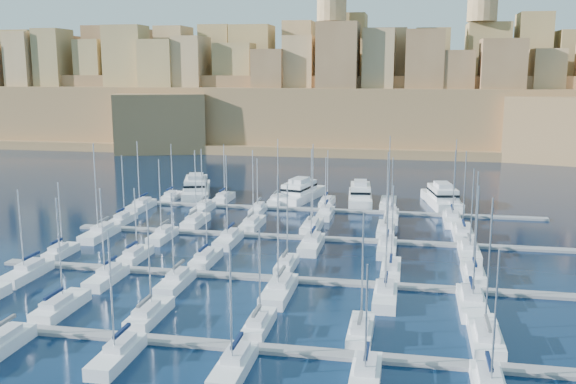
% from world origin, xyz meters
% --- Properties ---
extents(ground, '(600.00, 600.00, 0.00)m').
position_xyz_m(ground, '(0.00, 0.00, 0.00)').
color(ground, black).
rests_on(ground, ground).
extents(pontoon_near, '(84.00, 2.00, 0.40)m').
position_xyz_m(pontoon_near, '(0.00, -34.00, 0.20)').
color(pontoon_near, slate).
rests_on(pontoon_near, ground).
extents(pontoon_mid_near, '(84.00, 2.00, 0.40)m').
position_xyz_m(pontoon_mid_near, '(0.00, -12.00, 0.20)').
color(pontoon_mid_near, slate).
rests_on(pontoon_mid_near, ground).
extents(pontoon_mid_far, '(84.00, 2.00, 0.40)m').
position_xyz_m(pontoon_mid_far, '(0.00, 10.00, 0.20)').
color(pontoon_mid_far, slate).
rests_on(pontoon_mid_far, ground).
extents(pontoon_far, '(84.00, 2.00, 0.40)m').
position_xyz_m(pontoon_far, '(0.00, 32.00, 0.20)').
color(pontoon_far, slate).
rests_on(pontoon_far, ground).
extents(sailboat_1, '(2.83, 9.45, 13.99)m').
position_xyz_m(sailboat_1, '(-24.00, -28.39, 0.75)').
color(sailboat_1, white).
rests_on(sailboat_1, ground).
extents(sailboat_2, '(2.68, 8.93, 14.25)m').
position_xyz_m(sailboat_2, '(-12.79, -28.65, 0.74)').
color(sailboat_2, white).
rests_on(sailboat_2, ground).
extents(sailboat_3, '(2.37, 7.89, 11.60)m').
position_xyz_m(sailboat_3, '(0.18, -29.16, 0.71)').
color(sailboat_3, white).
rests_on(sailboat_3, ground).
extents(sailboat_4, '(2.52, 8.40, 13.92)m').
position_xyz_m(sailboat_4, '(11.27, -28.91, 0.74)').
color(sailboat_4, white).
rests_on(sailboat_4, ground).
extents(sailboat_5, '(3.07, 10.24, 15.74)m').
position_xyz_m(sailboat_5, '(24.16, -28.00, 0.77)').
color(sailboat_5, white).
rests_on(sailboat_5, ground).
extents(sailboat_8, '(2.61, 8.71, 13.76)m').
position_xyz_m(sailboat_8, '(-11.65, -39.25, 0.74)').
color(sailboat_8, white).
rests_on(sailboat_8, ground).
extents(sailboat_9, '(2.72, 9.07, 12.90)m').
position_xyz_m(sailboat_9, '(0.18, -39.42, 0.73)').
color(sailboat_9, white).
rests_on(sailboat_9, ground).
extents(sailboat_10, '(2.66, 8.88, 11.89)m').
position_xyz_m(sailboat_10, '(12.51, -39.33, 0.72)').
color(sailboat_10, white).
rests_on(sailboat_10, ground).
extents(sailboat_12, '(2.27, 7.58, 11.71)m').
position_xyz_m(sailboat_12, '(-36.19, -7.31, 0.71)').
color(sailboat_12, white).
rests_on(sailboat_12, ground).
extents(sailboat_13, '(2.48, 8.26, 11.22)m').
position_xyz_m(sailboat_13, '(-24.13, -6.98, 0.71)').
color(sailboat_13, white).
rests_on(sailboat_13, ground).
extents(sailboat_14, '(2.66, 8.86, 13.47)m').
position_xyz_m(sailboat_14, '(-13.21, -6.68, 0.74)').
color(sailboat_14, white).
rests_on(sailboat_14, ground).
extents(sailboat_15, '(2.36, 7.85, 12.61)m').
position_xyz_m(sailboat_15, '(-1.02, -7.18, 0.72)').
color(sailboat_15, white).
rests_on(sailboat_15, ground).
extents(sailboat_16, '(2.63, 8.78, 12.86)m').
position_xyz_m(sailboat_16, '(13.71, -6.72, 0.73)').
color(sailboat_16, white).
rests_on(sailboat_16, ground).
extents(sailboat_17, '(2.81, 9.36, 15.12)m').
position_xyz_m(sailboat_17, '(24.81, -6.44, 0.76)').
color(sailboat_17, white).
rests_on(sailboat_17, ground).
extents(sailboat_18, '(2.85, 9.50, 12.78)m').
position_xyz_m(sailboat_18, '(-35.31, -17.63, 0.74)').
color(sailboat_18, white).
rests_on(sailboat_18, ground).
extents(sailboat_19, '(2.67, 8.89, 13.29)m').
position_xyz_m(sailboat_19, '(-23.65, -17.33, 0.74)').
color(sailboat_19, white).
rests_on(sailboat_19, ground).
extents(sailboat_20, '(2.71, 9.02, 13.04)m').
position_xyz_m(sailboat_20, '(-13.87, -17.40, 0.73)').
color(sailboat_20, white).
rests_on(sailboat_20, ground).
extents(sailboat_21, '(3.14, 10.47, 15.89)m').
position_xyz_m(sailboat_21, '(0.14, -18.11, 0.77)').
color(sailboat_21, white).
rests_on(sailboat_21, ground).
extents(sailboat_22, '(2.79, 9.30, 15.15)m').
position_xyz_m(sailboat_22, '(13.39, -17.53, 0.76)').
color(sailboat_22, white).
rests_on(sailboat_22, ground).
extents(sailboat_23, '(3.08, 10.26, 15.40)m').
position_xyz_m(sailboat_23, '(23.64, -18.00, 0.77)').
color(sailboat_23, white).
rests_on(sailboat_23, ground).
extents(sailboat_24, '(2.31, 7.72, 12.98)m').
position_xyz_m(sailboat_24, '(-36.26, 14.76, 0.73)').
color(sailboat_24, white).
rests_on(sailboat_24, ground).
extents(sailboat_25, '(2.80, 9.35, 14.09)m').
position_xyz_m(sailboat_25, '(-22.49, 15.56, 0.75)').
color(sailboat_25, white).
rests_on(sailboat_25, ground).
extents(sailboat_26, '(2.86, 9.53, 14.36)m').
position_xyz_m(sailboat_26, '(-11.74, 15.65, 0.75)').
color(sailboat_26, white).
rests_on(sailboat_26, ground).
extents(sailboat_27, '(2.97, 9.91, 15.65)m').
position_xyz_m(sailboat_27, '(-0.91, 15.84, 0.76)').
color(sailboat_27, white).
rests_on(sailboat_27, ground).
extents(sailboat_28, '(2.96, 9.87, 14.59)m').
position_xyz_m(sailboat_28, '(12.11, 15.82, 0.76)').
color(sailboat_28, white).
rests_on(sailboat_28, ground).
extents(sailboat_29, '(3.20, 10.68, 14.98)m').
position_xyz_m(sailboat_29, '(25.03, 16.21, 0.77)').
color(sailboat_29, white).
rests_on(sailboat_29, ground).
extents(sailboat_30, '(3.03, 10.10, 16.50)m').
position_xyz_m(sailboat_30, '(-35.51, 4.07, 0.77)').
color(sailboat_30, white).
rests_on(sailboat_30, ground).
extents(sailboat_31, '(2.57, 8.57, 14.00)m').
position_xyz_m(sailboat_31, '(-24.56, 4.82, 0.74)').
color(sailboat_31, white).
rests_on(sailboat_31, ground).
extents(sailboat_32, '(2.82, 9.41, 15.07)m').
position_xyz_m(sailboat_32, '(-12.98, 4.41, 0.76)').
color(sailboat_32, white).
rests_on(sailboat_32, ground).
extents(sailboat_33, '(3.04, 10.14, 16.40)m').
position_xyz_m(sailboat_33, '(0.86, 4.05, 0.77)').
color(sailboat_33, white).
rests_on(sailboat_33, ground).
extents(sailboat_34, '(2.86, 9.52, 13.81)m').
position_xyz_m(sailboat_34, '(12.74, 4.36, 0.75)').
color(sailboat_34, white).
rests_on(sailboat_34, ground).
extents(sailboat_35, '(2.97, 9.89, 14.05)m').
position_xyz_m(sailboat_35, '(25.15, 4.18, 0.75)').
color(sailboat_35, white).
rests_on(sailboat_35, ground).
extents(sailboat_36, '(2.38, 7.92, 12.53)m').
position_xyz_m(sailboat_36, '(-35.23, 36.86, 0.72)').
color(sailboat_36, white).
rests_on(sailboat_36, ground).
extents(sailboat_37, '(2.68, 8.94, 12.72)m').
position_xyz_m(sailboat_37, '(-23.53, 37.35, 0.73)').
color(sailboat_37, white).
rests_on(sailboat_37, ground).
extents(sailboat_38, '(2.71, 9.04, 14.06)m').
position_xyz_m(sailboat_38, '(-11.69, 37.40, 0.74)').
color(sailboat_38, white).
rests_on(sailboat_38, ground).
extents(sailboat_39, '(2.59, 8.63, 11.93)m').
position_xyz_m(sailboat_39, '(-1.02, 37.20, 0.72)').
color(sailboat_39, white).
rests_on(sailboat_39, ground).
extents(sailboat_40, '(3.19, 10.63, 15.10)m').
position_xyz_m(sailboat_40, '(11.65, 38.19, 0.77)').
color(sailboat_40, white).
rests_on(sailboat_40, ground).
extents(sailboat_41, '(2.95, 9.83, 14.66)m').
position_xyz_m(sailboat_41, '(24.84, 37.79, 0.76)').
color(sailboat_41, white).
rests_on(sailboat_41, ground).
extents(sailboat_42, '(2.94, 9.80, 14.35)m').
position_xyz_m(sailboat_42, '(-37.79, 26.22, 0.75)').
color(sailboat_42, white).
rests_on(sailboat_42, ground).
extents(sailboat_43, '(2.62, 8.72, 13.03)m').
position_xyz_m(sailboat_43, '(-24.65, 26.75, 0.73)').
color(sailboat_43, white).
rests_on(sailboat_43, ground).
extents(sailboat_44, '(2.25, 7.51, 11.36)m').
position_xyz_m(sailboat_44, '(-13.51, 27.34, 0.71)').
color(sailboat_44, white).
rests_on(sailboat_44, ground).
extents(sailboat_45, '(2.62, 8.73, 12.08)m').
position_xyz_m(sailboat_45, '(0.10, 26.75, 0.72)').
color(sailboat_45, white).
rests_on(sailboat_45, ground).
extents(sailboat_46, '(2.62, 8.74, 12.34)m').
position_xyz_m(sailboat_46, '(12.68, 26.74, 0.73)').
color(sailboat_46, white).
rests_on(sailboat_46, ground).
extents(sailboat_47, '(3.01, 10.05, 14.04)m').
position_xyz_m(sailboat_47, '(23.86, 26.10, 0.75)').
color(sailboat_47, white).
rests_on(sailboat_47, ground).
extents(motor_yacht_a, '(10.78, 19.79, 5.25)m').
position_xyz_m(motor_yacht_a, '(-31.55, 42.62, 1.73)').
color(motor_yacht_a, white).
rests_on(motor_yacht_a, ground).
extents(motor_yacht_b, '(9.01, 18.24, 5.25)m').
position_xyz_m(motor_yacht_b, '(-7.53, 41.92, 1.73)').
color(motor_yacht_b, white).
rests_on(motor_yacht_b, ground).
extents(motor_yacht_c, '(6.15, 16.38, 5.25)m').
position_xyz_m(motor_yacht_c, '(5.60, 41.20, 1.73)').
color(motor_yacht_c, white).
rests_on(motor_yacht_c, ground).
extents(motor_yacht_d, '(8.40, 18.16, 5.25)m').
position_xyz_m(motor_yacht_d, '(22.63, 41.91, 1.73)').
color(motor_yacht_d, white).
rests_on(motor_yacht_d, ground).
extents(fortified_city, '(460.00, 108.95, 59.52)m').
position_xyz_m(fortified_city, '(-0.19, 155.26, 14.74)').
color(fortified_city, brown).
rests_on(fortified_city, ground).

